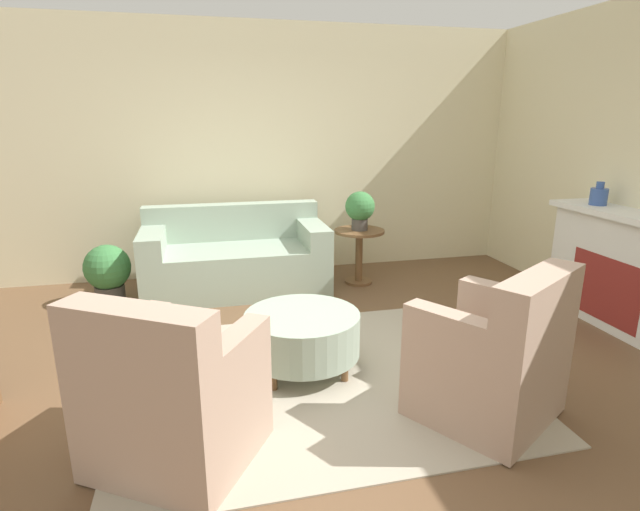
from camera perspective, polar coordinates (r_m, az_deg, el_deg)
name	(u,v)px	position (r m, az deg, el deg)	size (l,w,h in m)	color
ground_plane	(317,379)	(3.63, -0.31, -13.94)	(16.00, 16.00, 0.00)	brown
wall_back	(263,152)	(5.89, -6.52, 11.66)	(9.38, 0.12, 2.80)	beige
rug	(317,378)	(3.63, -0.31, -13.87)	(2.63, 2.20, 0.01)	#B2A893
couch	(236,260)	(5.37, -9.60, -0.46)	(1.89, 0.93, 0.87)	#9EB29E
armchair_left	(171,399)	(2.79, -16.70, -15.47)	(1.04, 1.02, 0.96)	tan
armchair_right	(495,360)	(3.23, 19.35, -11.20)	(1.04, 1.02, 0.96)	tan
ottoman_table	(302,334)	(3.64, -2.04, -8.91)	(0.83, 0.83, 0.43)	#9EB29E
side_table	(359,247)	(5.49, 4.49, 1.01)	(0.55, 0.55, 0.61)	brown
fireplace	(624,268)	(5.01, 31.45, -1.25)	(0.44, 1.50, 1.02)	white
vase_mantel_near	(599,196)	(5.17, 29.25, 5.98)	(0.15, 0.15, 0.21)	#38569E
potted_plant_on_side_table	(360,208)	(5.40, 4.59, 5.42)	(0.32, 0.32, 0.42)	#4C4742
potted_plant_floor	(108,271)	(5.29, -23.10, -1.67)	(0.44, 0.44, 0.60)	#4C4742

